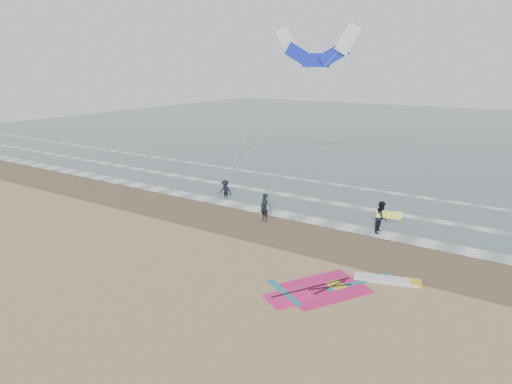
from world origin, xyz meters
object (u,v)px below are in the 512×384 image
Objects in this scene: windsurf_rig at (341,287)px; person_walking at (382,217)px; person_wading at (225,186)px; surf_kite at (316,50)px; person_standing at (264,207)px.

person_walking is (-0.73, 6.99, 0.84)m from windsurf_rig.
person_walking is at bearing -7.04° from person_wading.
person_wading is 10.86m from surf_kite.
person_walking is (6.25, 1.77, 0.07)m from person_standing.
surf_kite is at bearing 47.48° from person_wading.
person_walking is at bearing 95.99° from windsurf_rig.
windsurf_rig is at bearing -58.72° from surf_kite.
person_walking is 1.16× the size of person_wading.
windsurf_rig is at bearing -174.32° from person_walking.
surf_kite reaches higher than person_walking.
person_wading is (-11.13, 0.97, -0.12)m from person_walking.
person_standing is (-6.98, 5.22, 0.77)m from windsurf_rig.
person_wading is (-4.88, 2.74, -0.05)m from person_standing.
person_walking reaches higher than windsurf_rig.
surf_kite reaches higher than person_wading.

